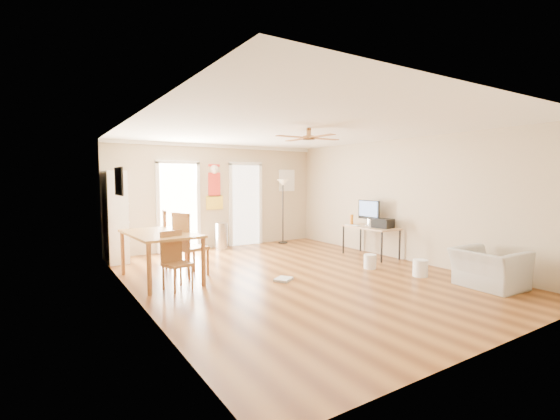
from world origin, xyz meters
TOP-DOWN VIEW (x-y plane):
  - floor at (0.00, 0.00)m, footprint 7.00×7.00m
  - ceiling at (0.00, 0.00)m, footprint 5.50×7.00m
  - wall_back at (0.00, 3.50)m, footprint 5.50×0.04m
  - wall_front at (0.00, -3.50)m, footprint 5.50×0.04m
  - wall_left at (-2.75, 0.00)m, footprint 0.04×7.00m
  - wall_right at (2.75, 0.00)m, footprint 0.04×7.00m
  - crown_molding at (0.00, 0.00)m, footprint 5.50×7.00m
  - kitchen_doorway at (-1.05, 3.48)m, footprint 0.90×0.10m
  - bathroom_doorway at (0.75, 3.48)m, footprint 0.80×0.10m
  - wall_decal at (-0.13, 3.48)m, footprint 0.46×0.03m
  - ac_grille at (2.05, 3.47)m, footprint 0.50×0.04m
  - framed_poster at (-2.73, 1.40)m, footprint 0.04×0.66m
  - ceiling_fan at (0.00, -0.30)m, footprint 1.24×1.24m
  - bookshelf at (-2.54, 3.05)m, footprint 0.58×0.93m
  - dining_table at (-2.15, 1.04)m, footprint 1.10×1.72m
  - dining_chair_right_a at (-1.60, 1.95)m, footprint 0.55×0.55m
  - dining_chair_right_b at (-1.60, 1.05)m, footprint 0.59×0.59m
  - dining_chair_near at (-2.09, 0.32)m, footprint 0.46×0.46m
  - trash_can at (-0.10, 3.15)m, footprint 0.35×0.35m
  - torchiere_lamp at (1.72, 3.15)m, footprint 0.37×0.37m
  - computer_desk at (2.38, 0.56)m, footprint 0.63×1.26m
  - imac at (2.47, 0.71)m, footprint 0.15×0.63m
  - keyboard at (2.20, 0.95)m, footprint 0.18×0.37m
  - printer at (2.45, 0.27)m, footprint 0.40×0.44m
  - orange_bottle at (2.30, 1.09)m, footprint 0.08×0.08m
  - wastebasket_a at (1.52, -0.28)m, footprint 0.27×0.27m
  - wastebasket_b at (1.83, -1.20)m, footprint 0.29×0.29m
  - floor_cloth at (-0.39, -0.13)m, footprint 0.39×0.37m
  - armchair at (2.15, -2.25)m, footprint 0.89×1.00m

SIDE VIEW (x-z plane):
  - floor at x=0.00m, z-range 0.00..0.00m
  - floor_cloth at x=-0.39m, z-range 0.00..0.04m
  - wastebasket_a at x=1.52m, z-range 0.00..0.28m
  - wastebasket_b at x=1.83m, z-range 0.00..0.30m
  - armchair at x=2.15m, z-range 0.00..0.62m
  - trash_can at x=-0.10m, z-range 0.00..0.66m
  - computer_desk at x=2.38m, z-range 0.00..0.68m
  - dining_table at x=-2.15m, z-range 0.00..0.83m
  - dining_chair_near at x=-2.09m, z-range 0.00..0.91m
  - dining_chair_right_a at x=-1.60m, z-range 0.00..1.12m
  - dining_chair_right_b at x=-1.60m, z-range 0.00..1.14m
  - keyboard at x=2.20m, z-range 0.68..0.69m
  - printer at x=2.45m, z-range 0.68..0.88m
  - orange_bottle at x=2.30m, z-range 0.68..0.91m
  - torchiere_lamp at x=1.72m, z-range 0.00..1.73m
  - bookshelf at x=-2.54m, z-range 0.00..1.91m
  - imac at x=2.47m, z-range 0.68..1.26m
  - kitchen_doorway at x=-1.05m, z-range 0.00..2.10m
  - bathroom_doorway at x=0.75m, z-range 0.00..2.10m
  - wall_back at x=0.00m, z-range 0.00..2.60m
  - wall_front at x=0.00m, z-range 0.00..2.60m
  - wall_left at x=-2.75m, z-range 0.00..2.60m
  - wall_right at x=2.75m, z-range 0.00..2.60m
  - wall_decal at x=-0.13m, z-range 1.00..2.10m
  - ac_grille at x=2.05m, z-range 1.40..2.00m
  - framed_poster at x=-2.73m, z-range 1.46..1.94m
  - ceiling_fan at x=0.00m, z-range 2.33..2.53m
  - crown_molding at x=0.00m, z-range 2.52..2.60m
  - ceiling at x=0.00m, z-range 2.60..2.60m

